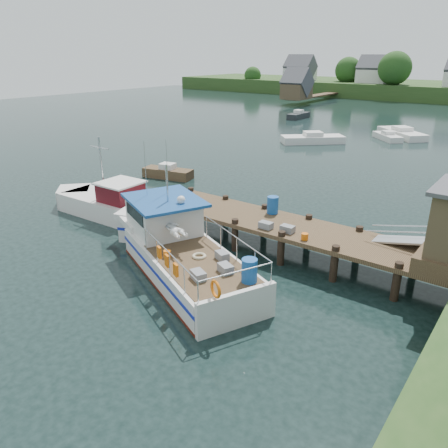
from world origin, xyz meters
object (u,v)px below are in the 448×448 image
Objects in this scene: moored_rowboat at (168,172)px; moored_b at (387,136)px; moored_e at (299,115)px; moored_a at (313,139)px; work_boat at (111,204)px; lobster_boat at (176,246)px; moored_d at (402,133)px; dock at (399,233)px.

moored_rowboat is 26.80m from moored_b.
moored_b is 0.93× the size of moored_e.
moored_a is at bearing -67.74° from moored_e.
moored_e is (-10.16, 42.13, -0.26)m from work_boat.
moored_a is 18.10m from moored_e.
lobster_boat is at bearing -75.66° from moored_b.
moored_a is (-7.90, 29.38, -0.52)m from lobster_boat.
lobster_boat is 14.82m from moored_rowboat.
lobster_boat is 30.43m from moored_a.
work_boat is 33.81m from moored_b.
lobster_boat reaches higher than moored_a.
lobster_boat is 2.65× the size of moored_rowboat.
work_boat is at bearing -112.41° from moored_a.
moored_a is at bearing 88.94° from work_boat.
moored_b is 2.73m from moored_d.
dock is 4.17× the size of moored_rowboat.
moored_d is (9.02, 28.11, 0.02)m from moored_rowboat.
moored_d is at bearing 116.70° from lobster_boat.
moored_rowboat is 34.95m from moored_e.
moored_d is (0.73, 2.63, 0.07)m from moored_b.
lobster_boat is 48.00m from moored_e.
work_boat is at bearing -174.08° from lobster_boat.
moored_d is at bearing 78.63° from work_boat.
moored_a is 11.16m from moored_d.
moored_e is (-25.74, 40.44, -1.79)m from dock.
moored_d is 1.48× the size of moored_e.
dock is at bearing -1.48° from moored_rowboat.
dock reaches higher than moored_e.
dock is 15.74m from work_boat.
moored_d is at bearing 85.14° from moored_b.
moored_e reaches higher than moored_a.
work_boat reaches higher than dock.
work_boat is 2.08× the size of moored_b.
moored_e reaches higher than moored_rowboat.
lobster_boat is 2.56× the size of moored_b.
moored_rowboat is 0.61× the size of moored_d.
work_boat is 26.88m from moored_a.
moored_e reaches higher than moored_d.
moored_e is at bearing 161.19° from moored_b.
moored_a is (2.63, 18.96, 0.03)m from moored_rowboat.
dock is at bearing 51.84° from lobster_boat.
moored_rowboat is (-3.05, 7.91, -0.31)m from work_boat.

